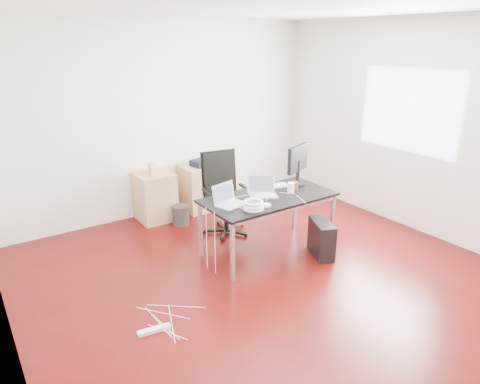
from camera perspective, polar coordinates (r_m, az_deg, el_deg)
room_shell at (r=4.35m, az=4.50°, el=4.96°), size 5.00×5.00×5.00m
desk at (r=5.15m, az=3.81°, el=-1.12°), size 1.60×0.80×0.73m
office_chair at (r=5.75m, az=-2.22°, el=0.40°), size 0.55×0.57×1.08m
filing_cabinet_left at (r=6.32m, az=-11.24°, el=-0.63°), size 0.50×0.50×0.70m
filing_cabinet_right at (r=6.62m, az=-5.49°, el=0.59°), size 0.50×0.50×0.70m
pc_tower at (r=5.32m, az=10.81°, el=-6.11°), size 0.37×0.49×0.44m
wastebasket at (r=6.16m, az=-7.89°, el=-3.06°), size 0.31×0.31×0.28m
power_strip at (r=4.15m, az=-11.38°, el=-17.58°), size 0.31×0.11×0.04m
laptop_left at (r=4.85m, az=-1.52°, el=-1.07°), size 0.38×0.32×0.23m
laptop_right at (r=5.15m, az=3.05°, el=0.16°), size 0.41×0.37×0.23m
monitor at (r=5.54m, az=7.69°, el=3.90°), size 0.44×0.26×0.51m
keyboard at (r=5.45m, az=4.18°, el=0.74°), size 0.46×0.21×0.02m
cup_white at (r=5.28m, az=6.79°, el=0.60°), size 0.10×0.10×0.12m
cup_brown at (r=5.39m, az=7.33°, el=0.87°), size 0.10×0.10×0.10m
cable_coil at (r=4.70m, az=1.79°, el=-1.79°), size 0.24×0.24×0.11m
power_adapter at (r=4.82m, az=3.57°, el=-1.75°), size 0.08×0.08×0.03m
speaker at (r=6.14m, az=-11.62°, el=3.06°), size 0.11×0.10×0.18m
navy_garment at (r=6.50m, az=-5.14°, el=3.91°), size 0.34×0.29×0.09m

